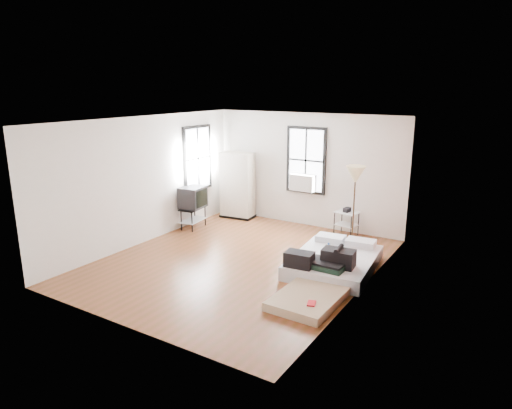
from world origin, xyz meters
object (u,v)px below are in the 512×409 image
Objects in this scene: mattress_main at (333,260)px; floor_lamp at (355,179)px; tv_stand at (193,199)px; mattress_bare at (318,287)px; wardrobe at (238,185)px; side_table at (347,217)px.

mattress_main is 1.78m from floor_lamp.
mattress_bare is at bearing -30.18° from tv_stand.
tv_stand is at bearing 158.15° from mattress_bare.
wardrobe is 1.68× the size of tv_stand.
wardrobe is 2.60× the size of side_table.
floor_lamp is at bearing 85.93° from mattress_main.
side_table is (-0.73, 3.21, 0.33)m from mattress_bare.
mattress_main is at bearing -88.26° from floor_lamp.
mattress_main is at bearing -75.42° from side_table.
side_table is at bearing 103.92° from mattress_bare.
mattress_main is 1.16× the size of floor_lamp.
floor_lamp reaches higher than mattress_bare.
floor_lamp is (0.51, -1.01, 1.14)m from side_table.
tv_stand is at bearing -157.00° from side_table.
wardrobe is at bearing 141.28° from mattress_bare.
mattress_bare is 1.77× the size of tv_stand.
floor_lamp reaches higher than mattress_main.
floor_lamp is at bearing -63.16° from side_table.
side_table is (-0.54, 2.09, 0.28)m from mattress_main.
wardrobe is at bearing 67.22° from tv_stand.
mattress_bare is (0.18, -1.12, -0.06)m from mattress_main.
mattress_bare is 2.74× the size of side_table.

